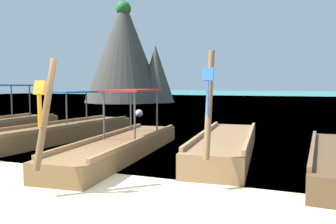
# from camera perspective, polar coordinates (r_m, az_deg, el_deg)

# --- Properties ---
(ground) EXTENTS (120.00, 120.00, 0.00)m
(ground) POSITION_cam_1_polar(r_m,az_deg,el_deg) (6.34, -11.34, -13.21)
(ground) COLOR beige
(sea_water) EXTENTS (120.00, 120.00, 0.00)m
(sea_water) POSITION_cam_1_polar(r_m,az_deg,el_deg) (66.49, 18.62, 2.59)
(sea_water) COLOR #2DB29E
(sea_water) RESTS_ON ground
(longtail_boat_pink_ribbon) EXTENTS (1.81, 7.57, 2.49)m
(longtail_boat_pink_ribbon) POSITION_cam_1_polar(r_m,az_deg,el_deg) (12.48, -17.44, -3.08)
(longtail_boat_pink_ribbon) COLOR brown
(longtail_boat_pink_ribbon) RESTS_ON ground
(longtail_boat_orange_ribbon) EXTENTS (1.83, 6.80, 2.42)m
(longtail_boat_orange_ribbon) POSITION_cam_1_polar(r_m,az_deg,el_deg) (9.41, -7.72, -5.46)
(longtail_boat_orange_ribbon) COLOR brown
(longtail_boat_orange_ribbon) RESTS_ON ground
(longtail_boat_blue_ribbon) EXTENTS (1.84, 6.05, 2.59)m
(longtail_boat_blue_ribbon) POSITION_cam_1_polar(r_m,az_deg,el_deg) (9.43, 9.67, -5.50)
(longtail_boat_blue_ribbon) COLOR olive
(longtail_boat_blue_ribbon) RESTS_ON ground
(karst_rock) EXTENTS (10.11, 8.95, 11.74)m
(karst_rock) POSITION_cam_1_polar(r_m,az_deg,el_deg) (39.38, -6.83, 9.81)
(karst_rock) COLOR #47443D
(karst_rock) RESTS_ON ground
(mooring_buoy_near) EXTENTS (0.47, 0.47, 0.47)m
(mooring_buoy_near) POSITION_cam_1_polar(r_m,az_deg,el_deg) (20.53, -4.89, -0.23)
(mooring_buoy_near) COLOR white
(mooring_buoy_near) RESTS_ON sea_water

